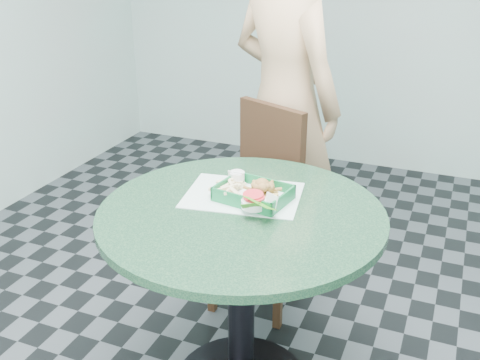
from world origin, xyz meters
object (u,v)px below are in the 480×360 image
at_px(crab_sandwich, 262,193).
at_px(dining_chair, 264,194).
at_px(food_basket, 253,201).
at_px(cafe_table, 241,258).
at_px(sauce_ramekin, 233,181).
at_px(diner_person, 285,72).

bearing_deg(crab_sandwich, dining_chair, 109.04).
height_order(dining_chair, food_basket, dining_chair).
xyz_separation_m(cafe_table, dining_chair, (-0.14, 0.63, -0.05)).
bearing_deg(sauce_ramekin, food_basket, -29.41).
height_order(diner_person, food_basket, diner_person).
xyz_separation_m(dining_chair, diner_person, (-0.02, 0.33, 0.49)).
distance_m(cafe_table, food_basket, 0.21).
bearing_deg(diner_person, dining_chair, 117.71).
distance_m(cafe_table, sauce_ramekin, 0.28).
bearing_deg(sauce_ramekin, cafe_table, -57.22).
distance_m(diner_person, sauce_ramekin, 0.84).
bearing_deg(crab_sandwich, food_basket, -170.37).
distance_m(cafe_table, dining_chair, 0.65).
height_order(crab_sandwich, sauce_ramekin, crab_sandwich).
xyz_separation_m(cafe_table, sauce_ramekin, (-0.10, 0.15, 0.22)).
relative_size(dining_chair, food_basket, 3.82).
relative_size(diner_person, sauce_ramekin, 36.46).
xyz_separation_m(food_basket, sauce_ramekin, (-0.10, 0.06, 0.03)).
height_order(cafe_table, diner_person, diner_person).
xyz_separation_m(cafe_table, crab_sandwich, (0.04, 0.09, 0.22)).
bearing_deg(cafe_table, crab_sandwich, 66.85).
relative_size(diner_person, crab_sandwich, 17.79).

